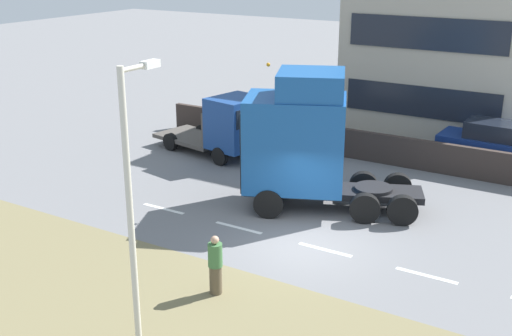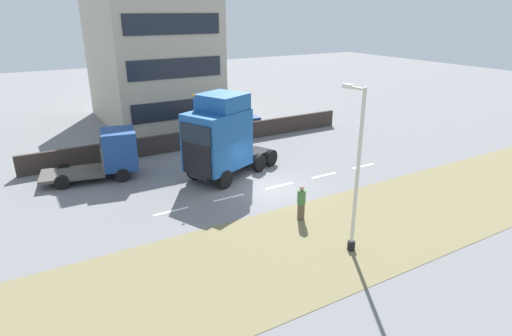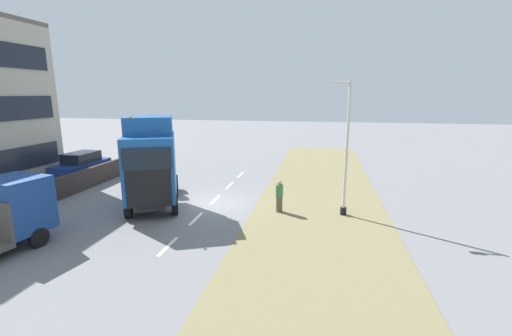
% 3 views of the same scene
% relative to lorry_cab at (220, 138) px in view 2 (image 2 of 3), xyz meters
% --- Properties ---
extents(ground_plane, '(120.00, 120.00, 0.00)m').
position_rel_lorry_cab_xyz_m(ground_plane, '(-2.73, -1.59, -2.47)').
color(ground_plane, slate).
rests_on(ground_plane, ground).
extents(grass_verge, '(7.00, 44.00, 0.01)m').
position_rel_lorry_cab_xyz_m(grass_verge, '(-8.73, -1.59, -2.46)').
color(grass_verge, olive).
rests_on(grass_verge, ground).
extents(lane_markings, '(0.16, 14.60, 0.00)m').
position_rel_lorry_cab_xyz_m(lane_markings, '(-2.73, -2.29, -2.47)').
color(lane_markings, white).
rests_on(lane_markings, ground).
extents(boundary_wall, '(0.25, 24.00, 1.30)m').
position_rel_lorry_cab_xyz_m(boundary_wall, '(6.27, -1.59, -1.82)').
color(boundary_wall, '#382D28').
rests_on(boundary_wall, ground).
extents(building_block, '(11.99, 8.58, 11.84)m').
position_rel_lorry_cab_xyz_m(building_block, '(15.76, -1.19, 2.90)').
color(building_block, '#B7AD99').
rests_on(building_block, ground).
extents(lorry_cab, '(4.69, 6.51, 5.09)m').
position_rel_lorry_cab_xyz_m(lorry_cab, '(0.00, 0.00, 0.00)').
color(lorry_cab, black).
rests_on(lorry_cab, ground).
extents(flatbed_truck, '(3.18, 5.71, 2.80)m').
position_rel_lorry_cab_xyz_m(flatbed_truck, '(3.46, 5.36, -1.00)').
color(flatbed_truck, navy).
rests_on(flatbed_truck, ground).
extents(parked_car, '(2.08, 4.36, 2.02)m').
position_rel_lorry_cab_xyz_m(parked_car, '(8.03, -4.92, -1.48)').
color(parked_car, navy).
rests_on(parked_car, ground).
extents(lamp_post, '(1.28, 0.31, 6.71)m').
position_rel_lorry_cab_xyz_m(lamp_post, '(-9.87, -1.04, 0.64)').
color(lamp_post, black).
rests_on(lamp_post, ground).
extents(pedestrian, '(0.39, 0.39, 1.71)m').
position_rel_lorry_cab_xyz_m(pedestrian, '(-6.67, -0.88, -1.63)').
color(pedestrian, brown).
rests_on(pedestrian, ground).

